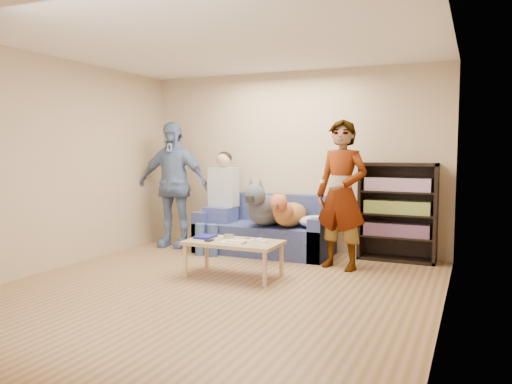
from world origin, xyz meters
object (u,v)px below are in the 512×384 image
at_px(notebook_blue, 205,237).
at_px(dog_gray, 266,208).
at_px(person_standing_left, 173,184).
at_px(dog_tan, 288,213).
at_px(bookshelf, 398,210).
at_px(camera_silver, 229,236).
at_px(person_standing_right, 342,195).
at_px(sofa, 265,233).
at_px(coffee_table, 233,245).
at_px(person_seated, 220,198).

height_order(notebook_blue, dog_gray, dog_gray).
bearing_deg(person_standing_left, dog_tan, -9.13).
height_order(dog_tan, bookshelf, bookshelf).
bearing_deg(bookshelf, dog_tan, -161.96).
xyz_separation_m(camera_silver, dog_gray, (0.03, 1.08, 0.22)).
bearing_deg(person_standing_right, dog_gray, 179.94).
bearing_deg(sofa, dog_tan, -26.55).
xyz_separation_m(dog_tan, bookshelf, (1.37, 0.45, 0.06)).
height_order(person_standing_right, bookshelf, person_standing_right).
xyz_separation_m(notebook_blue, sofa, (0.21, 1.36, -0.15)).
bearing_deg(bookshelf, coffee_table, -134.40).
height_order(person_standing_left, dog_tan, person_standing_left).
xyz_separation_m(dog_gray, dog_tan, (0.32, -0.00, -0.05)).
xyz_separation_m(camera_silver, bookshelf, (1.73, 1.52, 0.23)).
height_order(camera_silver, bookshelf, bookshelf).
xyz_separation_m(person_standing_left, bookshelf, (3.26, 0.38, -0.26)).
distance_m(camera_silver, coffee_table, 0.18).
bearing_deg(camera_silver, dog_gray, 88.31).
xyz_separation_m(person_standing_left, coffee_table, (1.66, -1.26, -0.57)).
height_order(dog_gray, bookshelf, bookshelf).
height_order(sofa, dog_tan, dog_tan).
xyz_separation_m(notebook_blue, dog_tan, (0.64, 1.15, 0.18)).
distance_m(person_standing_left, notebook_blue, 1.82).
height_order(camera_silver, sofa, sofa).
distance_m(sofa, dog_gray, 0.45).
bearing_deg(coffee_table, person_seated, 123.52).
relative_size(person_standing_right, dog_tan, 1.60).
bearing_deg(person_seated, camera_silver, -57.89).
relative_size(notebook_blue, coffee_table, 0.24).
relative_size(coffee_table, bookshelf, 0.85).
height_order(notebook_blue, camera_silver, camera_silver).
distance_m(person_standing_left, dog_tan, 1.92).
height_order(sofa, coffee_table, sofa).
distance_m(camera_silver, bookshelf, 2.32).
relative_size(person_seated, dog_tan, 1.28).
height_order(person_standing_right, coffee_table, person_standing_right).
xyz_separation_m(person_seated, bookshelf, (2.46, 0.36, -0.09)).
relative_size(person_standing_right, person_seated, 1.25).
xyz_separation_m(person_standing_right, camera_silver, (-1.16, -0.77, -0.47)).
distance_m(sofa, dog_tan, 0.58).
height_order(sofa, bookshelf, bookshelf).
xyz_separation_m(person_standing_right, dog_tan, (-0.81, 0.30, -0.30)).
xyz_separation_m(camera_silver, person_seated, (-0.73, 1.16, 0.33)).
bearing_deg(notebook_blue, bookshelf, 38.41).
relative_size(camera_silver, dog_gray, 0.09).
xyz_separation_m(person_seated, dog_tan, (1.09, -0.09, -0.16)).
bearing_deg(person_standing_left, camera_silver, -43.76).
bearing_deg(person_standing_right, camera_silver, -131.20).
height_order(person_seated, dog_tan, person_seated).
bearing_deg(sofa, camera_silver, -86.83).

